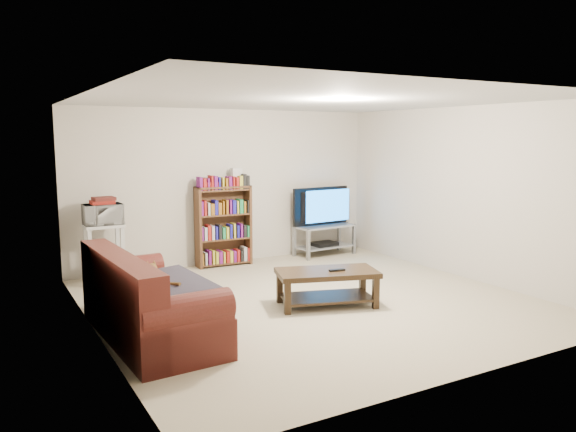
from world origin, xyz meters
TOP-DOWN VIEW (x-y plane):
  - floor at (0.00, 0.00)m, footprint 5.00×5.00m
  - ceiling at (0.00, 0.00)m, footprint 5.00×5.00m
  - wall_back at (0.00, 2.50)m, footprint 5.00×0.00m
  - wall_front at (0.00, -2.50)m, footprint 5.00×0.00m
  - wall_left at (-2.50, 0.00)m, footprint 0.00×5.00m
  - wall_right at (2.50, 0.00)m, footprint 0.00×5.00m
  - sofa at (-2.11, -0.27)m, footprint 0.97×2.05m
  - blanket at (-1.92, -0.40)m, footprint 0.91×1.10m
  - cat at (-1.93, -0.22)m, footprint 0.25×0.56m
  - coffee_table at (0.06, -0.25)m, footprint 1.29×0.91m
  - remote at (0.15, -0.33)m, footprint 0.20×0.08m
  - tv_stand at (1.61, 2.18)m, footprint 1.05×0.53m
  - television at (1.61, 2.18)m, footprint 1.10×0.23m
  - dvd_player at (1.61, 2.18)m, footprint 0.43×0.32m
  - bookshelf at (-0.17, 2.30)m, footprint 0.86×0.30m
  - shelf_clutter at (-0.07, 2.31)m, footprint 0.63×0.20m
  - microwave_stand at (-1.99, 2.11)m, footprint 0.51×0.37m
  - microwave at (-1.99, 2.11)m, footprint 0.50×0.34m
  - game_boxes at (-1.99, 2.11)m, footprint 0.30×0.26m

SIDE VIEW (x-z plane):
  - floor at x=0.00m, z-range 0.00..0.00m
  - dvd_player at x=1.61m, z-range 0.16..0.22m
  - coffee_table at x=0.06m, z-range 0.08..0.51m
  - sofa at x=-2.11m, z-range -0.12..0.74m
  - tv_stand at x=1.61m, z-range 0.09..0.60m
  - remote at x=0.15m, z-range 0.42..0.45m
  - blanket at x=-1.92m, z-range 0.42..0.60m
  - microwave_stand at x=-1.99m, z-range 0.11..0.92m
  - cat at x=-1.93m, z-range 0.49..0.66m
  - bookshelf at x=-0.17m, z-range 0.02..1.25m
  - television at x=1.61m, z-range 0.51..1.14m
  - microwave at x=-1.99m, z-range 0.81..1.08m
  - game_boxes at x=-1.99m, z-range 1.08..1.13m
  - wall_back at x=0.00m, z-range -1.30..3.70m
  - wall_front at x=0.00m, z-range -1.30..3.70m
  - wall_left at x=-2.50m, z-range -1.30..3.70m
  - wall_right at x=2.50m, z-range -1.30..3.70m
  - shelf_clutter at x=-0.07m, z-range 1.20..1.48m
  - ceiling at x=0.00m, z-range 2.40..2.40m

